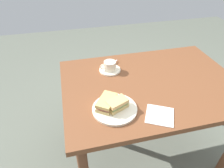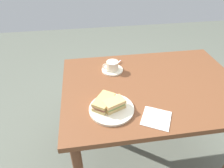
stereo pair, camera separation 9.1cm
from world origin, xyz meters
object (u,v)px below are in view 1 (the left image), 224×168
(coffee_cup, at_px, (110,65))
(spoon, at_px, (114,64))
(dining_table, at_px, (150,93))
(coffee_saucer, at_px, (110,70))
(sandwich_plate, at_px, (115,109))
(sandwich_front, at_px, (117,104))
(sandwich_back, at_px, (107,102))
(napkin, at_px, (160,115))

(coffee_cup, bearing_deg, spoon, -126.12)
(dining_table, distance_m, coffee_saucer, 0.33)
(sandwich_plate, relative_size, spoon, 2.96)
(spoon, bearing_deg, coffee_cup, 53.88)
(coffee_saucer, distance_m, spoon, 0.08)
(sandwich_front, bearing_deg, sandwich_back, -28.37)
(sandwich_back, relative_size, spoon, 1.89)
(sandwich_front, distance_m, spoon, 0.48)
(sandwich_back, bearing_deg, coffee_cup, -105.56)
(coffee_cup, bearing_deg, sandwich_plate, 80.88)
(dining_table, relative_size, spoon, 13.73)
(coffee_cup, relative_size, spoon, 1.34)
(sandwich_front, distance_m, coffee_cup, 0.41)
(sandwich_back, relative_size, coffee_cup, 1.41)
(sandwich_plate, relative_size, coffee_cup, 2.22)
(sandwich_plate, bearing_deg, coffee_cup, -99.12)
(sandwich_plate, distance_m, napkin, 0.25)
(sandwich_front, xyz_separation_m, spoon, (-0.10, -0.47, -0.03))
(dining_table, distance_m, sandwich_plate, 0.38)
(sandwich_front, bearing_deg, napkin, 154.85)
(spoon, bearing_deg, sandwich_plate, 76.60)
(sandwich_front, distance_m, sandwich_back, 0.06)
(napkin, bearing_deg, sandwich_plate, -24.07)
(spoon, bearing_deg, dining_table, 125.85)
(dining_table, height_order, coffee_cup, coffee_cup)
(sandwich_front, xyz_separation_m, coffee_saucer, (-0.05, -0.41, -0.04))
(dining_table, bearing_deg, coffee_cup, -40.41)
(sandwich_back, relative_size, napkin, 1.10)
(sandwich_plate, distance_m, spoon, 0.49)
(coffee_cup, height_order, napkin, coffee_cup)
(sandwich_plate, height_order, spoon, spoon)
(sandwich_back, relative_size, coffee_saucer, 1.05)
(sandwich_back, distance_m, coffee_cup, 0.39)
(sandwich_plate, height_order, coffee_saucer, sandwich_plate)
(sandwich_front, relative_size, coffee_cup, 1.17)
(coffee_saucer, bearing_deg, napkin, 107.91)
(coffee_saucer, distance_m, napkin, 0.54)
(sandwich_back, xyz_separation_m, napkin, (-0.27, 0.13, -0.04))
(coffee_saucer, xyz_separation_m, napkin, (-0.17, 0.51, -0.00))
(sandwich_plate, distance_m, coffee_saucer, 0.41)
(dining_table, relative_size, napkin, 7.99)
(sandwich_front, relative_size, napkin, 0.91)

